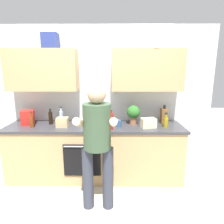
% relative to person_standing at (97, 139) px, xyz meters
% --- Properties ---
extents(ground_plane, '(12.00, 12.00, 0.00)m').
position_rel_person_standing_xyz_m(ground_plane, '(-0.11, 0.75, -0.95)').
color(ground_plane, '#B2A893').
extents(back_wall_unit, '(4.00, 0.39, 2.50)m').
position_rel_person_standing_xyz_m(back_wall_unit, '(-0.10, 1.02, 0.54)').
color(back_wall_unit, silver).
rests_on(back_wall_unit, ground).
extents(counter, '(2.84, 0.67, 0.90)m').
position_rel_person_standing_xyz_m(counter, '(-0.11, 0.74, -0.50)').
color(counter, tan).
rests_on(counter, ground).
extents(person_standing, '(0.49, 0.45, 1.61)m').
position_rel_person_standing_xyz_m(person_standing, '(0.00, 0.00, 0.00)').
color(person_standing, '#383D4C').
rests_on(person_standing, ground).
extents(bottle_wine, '(0.07, 0.07, 0.25)m').
position_rel_person_standing_xyz_m(bottle_wine, '(0.03, 0.93, 0.05)').
color(bottle_wine, '#471419').
rests_on(bottle_wine, counter).
extents(bottle_juice, '(0.06, 0.06, 0.25)m').
position_rel_person_standing_xyz_m(bottle_juice, '(-0.08, 0.68, 0.05)').
color(bottle_juice, orange).
rests_on(bottle_juice, counter).
extents(bottle_hotsauce, '(0.06, 0.06, 0.30)m').
position_rel_person_standing_xyz_m(bottle_hotsauce, '(0.16, 0.56, 0.08)').
color(bottle_hotsauce, red).
rests_on(bottle_hotsauce, counter).
extents(bottle_vinegar, '(0.06, 0.06, 0.25)m').
position_rel_person_standing_xyz_m(bottle_vinegar, '(-1.08, 0.65, 0.04)').
color(bottle_vinegar, brown).
rests_on(bottle_vinegar, counter).
extents(bottle_soy, '(0.06, 0.06, 0.26)m').
position_rel_person_standing_xyz_m(bottle_soy, '(-0.84, 0.84, 0.06)').
color(bottle_soy, black).
rests_on(bottle_soy, counter).
extents(bottle_oil, '(0.08, 0.08, 0.23)m').
position_rel_person_standing_xyz_m(bottle_oil, '(1.02, 0.68, 0.04)').
color(bottle_oil, olive).
rests_on(bottle_oil, counter).
extents(bottle_water, '(0.06, 0.06, 0.28)m').
position_rel_person_standing_xyz_m(bottle_water, '(-0.68, 0.91, 0.06)').
color(bottle_water, silver).
rests_on(bottle_water, counter).
extents(cup_stoneware, '(0.07, 0.07, 0.08)m').
position_rel_person_standing_xyz_m(cup_stoneware, '(0.26, 0.84, -0.01)').
color(cup_stoneware, slate).
rests_on(cup_stoneware, counter).
extents(cup_tea, '(0.08, 0.08, 0.11)m').
position_rel_person_standing_xyz_m(cup_tea, '(0.28, 0.69, 0.00)').
color(cup_tea, '#33598C').
rests_on(cup_tea, counter).
extents(mixing_bowl, '(0.21, 0.21, 0.10)m').
position_rel_person_standing_xyz_m(mixing_bowl, '(-0.28, 0.79, -0.00)').
color(mixing_bowl, silver).
rests_on(mixing_bowl, counter).
extents(knife_block, '(0.10, 0.14, 0.31)m').
position_rel_person_standing_xyz_m(knife_block, '(1.04, 0.91, 0.07)').
color(knife_block, brown).
rests_on(knife_block, counter).
extents(potted_herb, '(0.22, 0.22, 0.32)m').
position_rel_person_standing_xyz_m(potted_herb, '(0.52, 0.84, 0.14)').
color(potted_herb, '#9E6647').
rests_on(potted_herb, counter).
extents(grocery_bag_crisps, '(0.25, 0.26, 0.24)m').
position_rel_person_standing_xyz_m(grocery_bag_crisps, '(-1.21, 0.83, 0.07)').
color(grocery_bag_crisps, red).
rests_on(grocery_bag_crisps, counter).
extents(grocery_bag_rice, '(0.25, 0.20, 0.15)m').
position_rel_person_standing_xyz_m(grocery_bag_rice, '(0.74, 0.66, 0.02)').
color(grocery_bag_rice, beige).
rests_on(grocery_bag_rice, counter).
extents(grocery_bag_bread, '(0.18, 0.15, 0.15)m').
position_rel_person_standing_xyz_m(grocery_bag_bread, '(-0.61, 0.68, 0.02)').
color(grocery_bag_bread, tan).
rests_on(grocery_bag_bread, counter).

